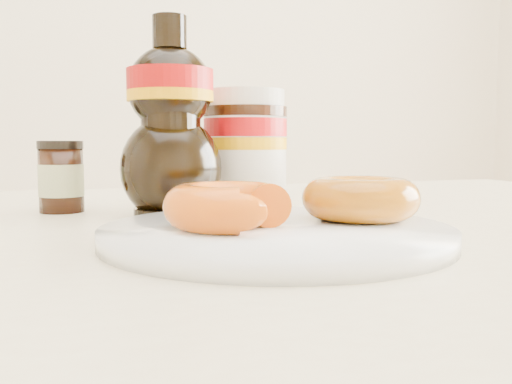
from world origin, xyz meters
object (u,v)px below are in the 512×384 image
object	(u,v)px
donut_bitten	(228,206)
donut_whole	(360,198)
dining_table	(211,308)
syrup_bottle	(171,117)
nutella_jar	(245,145)
dark_jar	(61,177)
plate	(276,234)

from	to	relation	value
donut_bitten	donut_whole	size ratio (longest dim) A/B	0.98
dining_table	syrup_bottle	world-z (taller)	syrup_bottle
dining_table	nutella_jar	distance (m)	0.21
syrup_bottle	donut_whole	bearing A→B (deg)	-53.06
dark_jar	donut_bitten	bearing A→B (deg)	-64.97
donut_bitten	syrup_bottle	bearing A→B (deg)	105.22
nutella_jar	syrup_bottle	distance (m)	0.11
dining_table	plate	world-z (taller)	plate
dining_table	donut_whole	distance (m)	0.19
nutella_jar	syrup_bottle	world-z (taller)	syrup_bottle
donut_bitten	dark_jar	distance (m)	0.28
donut_whole	dark_jar	xyz separation A→B (m)	(-0.24, 0.24, 0.01)
plate	dark_jar	bearing A→B (deg)	121.91
donut_bitten	nutella_jar	bearing A→B (deg)	82.26
donut_whole	nutella_jar	xyz separation A→B (m)	(-0.03, 0.22, 0.04)
dining_table	plate	size ratio (longest dim) A/B	5.22
donut_whole	syrup_bottle	world-z (taller)	syrup_bottle
dining_table	nutella_jar	size ratio (longest dim) A/B	10.19
donut_whole	dark_jar	distance (m)	0.34
donut_bitten	dark_jar	world-z (taller)	dark_jar
nutella_jar	dark_jar	size ratio (longest dim) A/B	1.75
dining_table	plate	bearing A→B (deg)	-79.28
dark_jar	nutella_jar	bearing A→B (deg)	-5.80
dining_table	nutella_jar	xyz separation A→B (m)	(0.07, 0.11, 0.16)
syrup_bottle	plate	bearing A→B (deg)	-75.27
plate	dark_jar	size ratio (longest dim) A/B	3.42
donut_whole	nutella_jar	size ratio (longest dim) A/B	0.71
donut_bitten	syrup_bottle	size ratio (longest dim) A/B	0.46
dark_jar	syrup_bottle	bearing A→B (deg)	-32.34
plate	nutella_jar	xyz separation A→B (m)	(0.05, 0.23, 0.07)
dining_table	donut_whole	xyz separation A→B (m)	(0.10, -0.11, 0.11)
donut_whole	dining_table	bearing A→B (deg)	133.76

